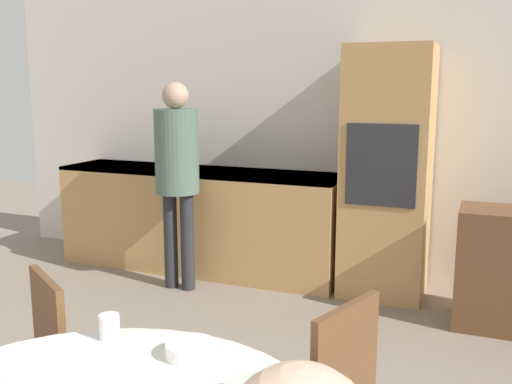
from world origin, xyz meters
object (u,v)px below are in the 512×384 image
oven_unit (387,173)px  cup (109,327)px  chair_far_left (26,376)px  person_standing (177,164)px  bowl_far (190,350)px

oven_unit → cup: bearing=-99.1°
chair_far_left → person_standing: bearing=138.2°
person_standing → bowl_far: 2.78m
oven_unit → bowl_far: 2.91m
chair_far_left → person_standing: size_ratio=0.54×
bowl_far → person_standing: bearing=120.5°
bowl_far → chair_far_left: bearing=174.5°
oven_unit → person_standing: (-1.55, -0.52, 0.06)m
chair_far_left → bowl_far: chair_far_left is taller
oven_unit → chair_far_left: (-0.92, -2.83, -0.46)m
person_standing → cup: bearing=-65.4°
person_standing → bowl_far: person_standing is taller
cup → person_standing: bearing=114.6°
chair_far_left → person_standing: (-0.63, 2.31, 0.52)m
chair_far_left → bowl_far: 0.83m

